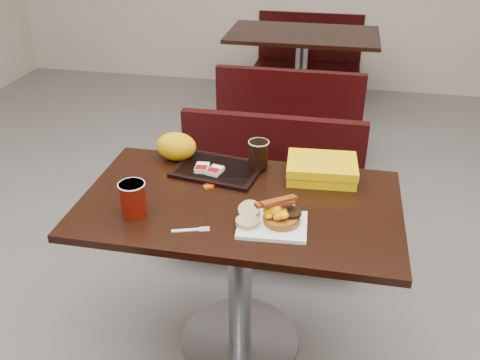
% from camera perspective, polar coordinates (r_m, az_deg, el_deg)
% --- Properties ---
extents(floor, '(6.00, 7.00, 0.01)m').
position_cam_1_polar(floor, '(2.46, -0.01, -17.28)').
color(floor, slate).
rests_on(floor, ground).
extents(table_near, '(1.20, 0.70, 0.75)m').
position_cam_1_polar(table_near, '(2.20, -0.01, -10.59)').
color(table_near, black).
rests_on(table_near, floor).
extents(bench_near_n, '(1.00, 0.46, 0.72)m').
position_cam_1_polar(bench_near_n, '(2.77, 2.81, -1.62)').
color(bench_near_n, black).
rests_on(bench_near_n, floor).
extents(table_far, '(1.20, 0.70, 0.75)m').
position_cam_1_polar(table_far, '(4.49, 6.59, 10.96)').
color(table_far, black).
rests_on(table_far, floor).
extents(bench_far_s, '(1.00, 0.46, 0.72)m').
position_cam_1_polar(bench_far_s, '(3.84, 5.57, 7.51)').
color(bench_far_s, black).
rests_on(bench_far_s, floor).
extents(bench_far_n, '(1.00, 0.46, 0.72)m').
position_cam_1_polar(bench_far_n, '(5.16, 7.34, 13.21)').
color(bench_far_n, black).
rests_on(bench_far_n, floor).
extents(platter, '(0.25, 0.20, 0.01)m').
position_cam_1_polar(platter, '(1.84, 3.53, -4.91)').
color(platter, white).
rests_on(platter, table_near).
extents(pancake_stack, '(0.15, 0.15, 0.03)m').
position_cam_1_polar(pancake_stack, '(1.83, 4.58, -4.23)').
color(pancake_stack, '#9F621A').
rests_on(pancake_stack, platter).
extents(sausage_patty, '(0.09, 0.09, 0.01)m').
position_cam_1_polar(sausage_patty, '(1.84, 5.54, -3.51)').
color(sausage_patty, black).
rests_on(sausage_patty, pancake_stack).
extents(scrambled_eggs, '(0.08, 0.07, 0.04)m').
position_cam_1_polar(scrambled_eggs, '(1.81, 3.80, -3.41)').
color(scrambled_eggs, yellow).
rests_on(scrambled_eggs, pancake_stack).
extents(bacon_strips, '(0.16, 0.14, 0.01)m').
position_cam_1_polar(bacon_strips, '(1.80, 3.81, -2.49)').
color(bacon_strips, '#4F0F05').
rests_on(bacon_strips, scrambled_eggs).
extents(muffin_bottom, '(0.08, 0.08, 0.02)m').
position_cam_1_polar(muffin_bottom, '(1.82, 0.79, -4.58)').
color(muffin_bottom, tan).
rests_on(muffin_bottom, platter).
extents(muffin_top, '(0.09, 0.09, 0.05)m').
position_cam_1_polar(muffin_top, '(1.86, 1.02, -3.26)').
color(muffin_top, tan).
rests_on(muffin_top, platter).
extents(coffee_cup_near, '(0.12, 0.12, 0.13)m').
position_cam_1_polar(coffee_cup_near, '(1.91, -11.55, -2.05)').
color(coffee_cup_near, maroon).
rests_on(coffee_cup_near, table_near).
extents(fork, '(0.13, 0.06, 0.00)m').
position_cam_1_polar(fork, '(1.82, -5.98, -5.45)').
color(fork, white).
rests_on(fork, table_near).
extents(knife, '(0.07, 0.18, 0.00)m').
position_cam_1_polar(knife, '(1.90, 6.25, -3.96)').
color(knife, white).
rests_on(knife, table_near).
extents(condiment_syrup, '(0.04, 0.04, 0.01)m').
position_cam_1_polar(condiment_syrup, '(2.06, -3.47, -0.75)').
color(condiment_syrup, '#A94407').
rests_on(condiment_syrup, table_near).
extents(condiment_ketchup, '(0.04, 0.03, 0.01)m').
position_cam_1_polar(condiment_ketchup, '(2.08, -3.15, -0.41)').
color(condiment_ketchup, '#8C0504').
rests_on(condiment_ketchup, table_near).
extents(tray, '(0.38, 0.30, 0.02)m').
position_cam_1_polar(tray, '(2.18, -2.40, 1.14)').
color(tray, black).
rests_on(tray, table_near).
extents(hashbrown_sleeve_left, '(0.06, 0.07, 0.02)m').
position_cam_1_polar(hashbrown_sleeve_left, '(2.16, -4.15, 1.34)').
color(hashbrown_sleeve_left, silver).
rests_on(hashbrown_sleeve_left, tray).
extents(hashbrown_sleeve_right, '(0.07, 0.08, 0.02)m').
position_cam_1_polar(hashbrown_sleeve_right, '(2.13, -2.71, 1.03)').
color(hashbrown_sleeve_right, silver).
rests_on(hashbrown_sleeve_right, tray).
extents(coffee_cup_far, '(0.08, 0.08, 0.11)m').
position_cam_1_polar(coffee_cup_far, '(2.17, 2.02, 2.87)').
color(coffee_cup_far, black).
rests_on(coffee_cup_far, tray).
extents(clamshell, '(0.29, 0.23, 0.08)m').
position_cam_1_polar(clamshell, '(2.14, 8.87, 1.17)').
color(clamshell, '#EAB603').
rests_on(clamshell, table_near).
extents(paper_bag, '(0.21, 0.18, 0.12)m').
position_cam_1_polar(paper_bag, '(2.27, -6.95, 3.65)').
color(paper_bag, orange).
rests_on(paper_bag, table_near).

